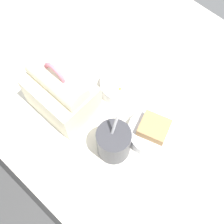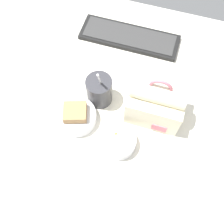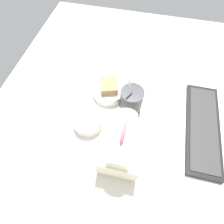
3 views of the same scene
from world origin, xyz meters
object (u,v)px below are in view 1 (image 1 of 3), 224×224
Objects in this scene: lunch_bag at (61,93)px; bento_bowl_snacks at (120,86)px; soup_cup at (114,142)px; keyboard at (25,223)px; bento_bowl_sandwich at (153,132)px.

lunch_bag is 1.83× the size of bento_bowl_snacks.
bento_bowl_snacks is at bearing -52.71° from soup_cup.
keyboard is 35.04cm from lunch_bag.
keyboard is 2.12× the size of soup_cup.
bento_bowl_snacks is at bearing -119.66° from lunch_bag.
keyboard is 2.87× the size of bento_bowl_sandwich.
bento_bowl_sandwich is (-8.15, -40.21, 1.72)cm from keyboard.
bento_bowl_sandwich is at bearing -116.38° from soup_cup.
soup_cup is 12.09cm from bento_bowl_sandwich.
bento_bowl_sandwich is at bearing -157.53° from lunch_bag.
bento_bowl_snacks is (8.46, -44.76, 1.48)cm from keyboard.
lunch_bag is (16.96, -29.83, 7.07)cm from keyboard.
soup_cup is (-19.93, 0.07, -2.20)cm from lunch_bag.
lunch_bag is at bearing 22.47° from bento_bowl_sandwich.
keyboard is 30.30cm from soup_cup.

